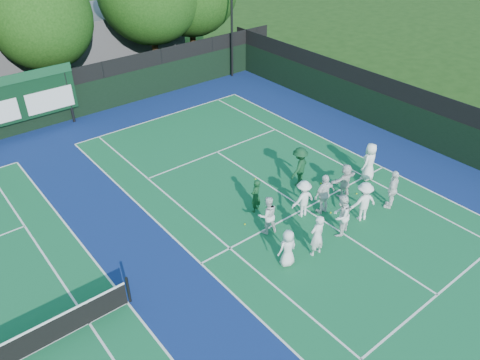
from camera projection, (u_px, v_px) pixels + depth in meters
ground at (322, 220)px, 19.66m from camera, size 120.00×120.00×0.00m
court_apron at (189, 270)px, 17.16m from camera, size 34.00×32.00×0.01m
near_court at (305, 209)px, 20.31m from camera, size 11.05×23.85×0.01m
back_fence at (39, 105)px, 26.21m from camera, size 34.00×0.08×3.00m
divider_fence_right at (429, 123)px, 24.30m from camera, size 0.08×32.00×3.00m
scoreboard at (19, 98)px, 24.96m from camera, size 6.00×0.21×3.55m
clubhouse at (55, 46)px, 33.19m from camera, size 18.00×6.00×4.00m
tree_c at (43, 20)px, 27.81m from camera, size 6.07×6.07×8.13m
tennis_ball_1 at (255, 179)px, 22.25m from camera, size 0.07×0.07×0.07m
tennis_ball_2 at (357, 194)px, 21.22m from camera, size 0.07×0.07×0.07m
tennis_ball_3 at (245, 224)px, 19.36m from camera, size 0.07×0.07×0.07m
tennis_ball_4 at (321, 183)px, 21.93m from camera, size 0.07×0.07×0.07m
tennis_ball_5 at (331, 213)px, 20.02m from camera, size 0.07×0.07×0.07m
player_front_0 at (288, 248)px, 17.01m from camera, size 0.81×0.57×1.55m
player_front_1 at (317, 236)px, 17.41m from camera, size 0.68×0.47×1.80m
player_front_2 at (341, 215)px, 18.41m from camera, size 1.07×0.94×1.84m
player_front_3 at (364, 202)px, 19.23m from camera, size 1.31×1.01×1.79m
player_front_4 at (393, 189)px, 19.97m from camera, size 1.15×0.80×1.82m
player_back_0 at (267, 215)px, 18.56m from camera, size 0.97×0.86×1.68m
player_back_1 at (303, 199)px, 19.49m from camera, size 1.15×0.72×1.70m
player_back_2 at (324, 194)px, 19.62m from camera, size 1.12×0.51×1.87m
player_back_3 at (345, 180)px, 20.74m from camera, size 1.51×0.54×1.61m
player_back_4 at (369, 162)px, 21.84m from camera, size 0.99×0.73×1.87m
coach_left at (256, 196)px, 19.77m from camera, size 0.65×0.52×1.56m
coach_right at (299, 167)px, 21.39m from camera, size 1.41×1.08×1.94m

